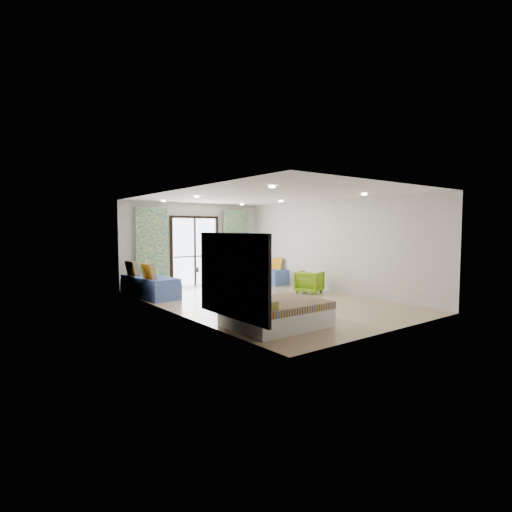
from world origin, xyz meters
TOP-DOWN VIEW (x-y plane):
  - floor at (0.00, 0.00)m, footprint 5.00×7.50m
  - ceiling at (0.00, 0.00)m, footprint 5.00×7.50m
  - wall_back at (0.00, 3.75)m, footprint 5.00×0.01m
  - wall_front at (0.00, -3.75)m, footprint 5.00×0.01m
  - wall_left at (-2.50, 0.00)m, footprint 0.01×7.50m
  - wall_right at (2.50, 0.00)m, footprint 0.01×7.50m
  - balcony_door at (0.00, 3.72)m, footprint 1.76×0.08m
  - balcony_rail at (0.00, 3.73)m, footprint 1.52×0.03m
  - curtain_left at (-1.55, 3.57)m, footprint 1.00×0.10m
  - curtain_right at (1.55, 3.57)m, footprint 1.00×0.10m
  - downlight_a at (-1.40, -2.00)m, footprint 0.12×0.12m
  - downlight_b at (1.40, -2.00)m, footprint 0.12×0.12m
  - downlight_c at (-1.40, 1.00)m, footprint 0.12×0.12m
  - downlight_d at (1.40, 1.00)m, footprint 0.12×0.12m
  - downlight_e at (-1.40, 3.00)m, footprint 0.12×0.12m
  - downlight_f at (1.40, 3.00)m, footprint 0.12×0.12m
  - headboard at (-2.46, -2.20)m, footprint 0.06×2.10m
  - switch_plate at (-2.47, -0.95)m, footprint 0.02×0.10m
  - bed at (-1.47, -2.20)m, footprint 1.77×1.45m
  - daybed_left at (-2.12, 2.41)m, footprint 0.98×2.07m
  - daybed_right at (2.12, 2.70)m, footprint 0.85×1.84m
  - coffee_table at (-0.01, 2.40)m, footprint 0.79×0.79m
  - vase at (-0.07, 2.46)m, footprint 0.25×0.26m
  - armchair at (1.86, 0.26)m, footprint 0.84×0.86m

SIDE VIEW (x-z plane):
  - floor at x=0.00m, z-range -0.01..0.01m
  - bed at x=-1.47m, z-range -0.05..0.56m
  - daybed_right at x=2.12m, z-range -0.17..0.72m
  - daybed_left at x=-2.12m, z-range -0.19..0.80m
  - armchair at x=1.86m, z-range 0.00..0.70m
  - coffee_table at x=-0.01m, z-range 0.01..0.78m
  - vase at x=-0.07m, z-range 0.44..0.65m
  - balcony_rail at x=0.00m, z-range 0.93..0.97m
  - headboard at x=-2.46m, z-range 0.30..1.80m
  - switch_plate at x=-2.47m, z-range 1.00..1.10m
  - curtain_left at x=-1.55m, z-range 0.00..2.50m
  - curtain_right at x=1.55m, z-range 0.00..2.50m
  - balcony_door at x=0.00m, z-range 0.12..2.40m
  - wall_back at x=0.00m, z-range 0.00..2.70m
  - wall_front at x=0.00m, z-range 0.00..2.70m
  - wall_left at x=-2.50m, z-range 0.00..2.70m
  - wall_right at x=2.50m, z-range 0.00..2.70m
  - downlight_a at x=-1.40m, z-range 2.66..2.68m
  - downlight_b at x=1.40m, z-range 2.66..2.68m
  - downlight_c at x=-1.40m, z-range 2.66..2.68m
  - downlight_d at x=1.40m, z-range 2.66..2.68m
  - downlight_e at x=-1.40m, z-range 2.66..2.68m
  - downlight_f at x=1.40m, z-range 2.66..2.68m
  - ceiling at x=0.00m, z-range 2.70..2.71m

